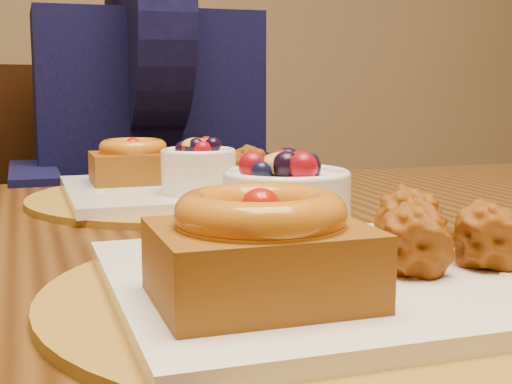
# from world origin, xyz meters

# --- Properties ---
(dining_table) EXTENTS (1.60, 0.90, 0.76)m
(dining_table) POSITION_xyz_m (-0.08, 0.08, 0.68)
(dining_table) COLOR #331B09
(dining_table) RESTS_ON ground
(place_setting_near) EXTENTS (0.38, 0.38, 0.09)m
(place_setting_near) POSITION_xyz_m (-0.09, -0.13, 0.78)
(place_setting_near) COLOR brown
(place_setting_near) RESTS_ON dining_table
(place_setting_far) EXTENTS (0.38, 0.38, 0.08)m
(place_setting_far) POSITION_xyz_m (-0.09, 0.30, 0.78)
(place_setting_far) COLOR brown
(place_setting_far) RESTS_ON dining_table
(chair_far) EXTENTS (0.59, 0.59, 0.94)m
(chair_far) POSITION_xyz_m (-0.11, 0.90, 0.52)
(chair_far) COLOR black
(chair_far) RESTS_ON ground
(diner) EXTENTS (0.49, 0.48, 0.79)m
(diner) POSITION_xyz_m (-0.05, 0.74, 0.85)
(diner) COLOR black
(diner) RESTS_ON ground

